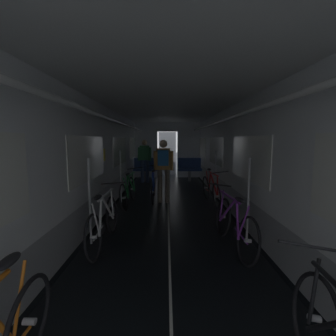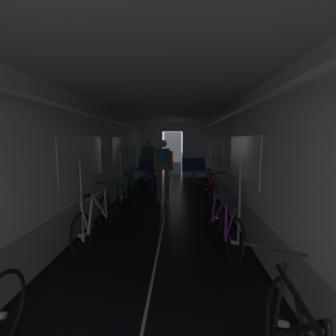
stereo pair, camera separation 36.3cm
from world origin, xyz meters
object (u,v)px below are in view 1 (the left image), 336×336
Objects in this scene: bicycle_red at (211,190)px; bicycle_white at (104,222)px; bicycle_green at (129,191)px; bicycle_blue_in_aisle at (153,187)px; bench_seat_far_right at (189,167)px; person_cyclist_aisle at (163,165)px; bicycle_purple at (233,224)px; bench_seat_far_left at (146,167)px; person_standing_near_bench at (145,158)px.

bicycle_red is 1.00× the size of bicycle_white.
bicycle_green is 0.83m from bicycle_blue_in_aisle.
bicycle_white is (-1.94, -6.01, -0.18)m from bench_seat_far_right.
bicycle_green is at bearing -117.21° from bench_seat_far_right.
bench_seat_far_right is 0.58× the size of person_cyclist_aisle.
bicycle_purple is (-0.12, -2.54, -0.00)m from bicycle_red.
bicycle_red is (0.23, -3.60, -0.19)m from bench_seat_far_right.
bicycle_blue_in_aisle is (-1.32, -3.13, -0.18)m from bench_seat_far_right.
bicycle_blue_in_aisle is at bearing -112.83° from bench_seat_far_right.
person_cyclist_aisle reaches higher than bicycle_white.
bench_seat_far_right reaches higher than bicycle_red.
bench_seat_far_left is 3.17m from bicycle_blue_in_aisle.
bicycle_white is at bearing -109.41° from person_cyclist_aisle.
bicycle_green is 1.00× the size of bicycle_purple.
bicycle_blue_in_aisle is at bearing 77.79° from bicycle_white.
bench_seat_far_right is 6.32m from bicycle_white.
bicycle_red is 2.54m from bicycle_purple.
bicycle_blue_in_aisle is (-0.30, 0.27, -0.63)m from person_cyclist_aisle.
bicycle_red is 1.00× the size of bicycle_blue_in_aisle.
bench_seat_far_right is at bearing 62.79° from bicycle_green.
person_cyclist_aisle reaches higher than bench_seat_far_right.
person_standing_near_bench is at bearing 99.86° from bicycle_blue_in_aisle.
bicycle_green and bicycle_purple have the same top height.
person_standing_near_bench is (-2.02, 3.22, 0.59)m from bicycle_red.
bicycle_purple is at bearing -50.19° from bicycle_green.
bench_seat_far_left is 0.58× the size of person_standing_near_bench.
bicycle_purple is at bearing -67.64° from person_cyclist_aisle.
bench_seat_far_right is 6.14m from bicycle_purple.
bench_seat_far_right is 0.58× the size of bicycle_red.
person_cyclist_aisle is (-1.02, -3.40, 0.45)m from bench_seat_far_right.
bicycle_blue_in_aisle is 1.00× the size of person_standing_near_bench.
bicycle_red is at bearing -16.70° from bicycle_blue_in_aisle.
bicycle_purple reaches higher than bicycle_white.
bicycle_green is 3.14m from bicycle_purple.
bench_seat_far_left is at bearing 102.90° from person_cyclist_aisle.
bicycle_green is at bearing -135.35° from bicycle_blue_in_aisle.
bench_seat_far_right is 0.58× the size of bicycle_purple.
person_cyclist_aisle is 3.12m from person_standing_near_bench.
bicycle_blue_in_aisle is (0.48, -3.13, -0.18)m from bench_seat_far_left.
person_standing_near_bench is at bearing 108.27° from bicycle_purple.
bicycle_purple is 1.00× the size of bicycle_blue_in_aisle.
bicycle_purple is at bearing -3.29° from bicycle_white.
person_cyclist_aisle and person_standing_near_bench have the same top height.
bench_seat_far_left reaches higher than bicycle_white.
person_cyclist_aisle reaches higher than bicycle_green.
bicycle_purple is (2.01, -2.42, -0.00)m from bicycle_green.
bicycle_green is at bearing -91.70° from bench_seat_far_left.
person_standing_near_bench is (-0.48, 2.76, 0.59)m from bicycle_blue_in_aisle.
bicycle_blue_in_aisle is (0.62, 2.88, 0.00)m from bicycle_white.
bench_seat_far_left is at bearing 98.74° from bicycle_blue_in_aisle.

